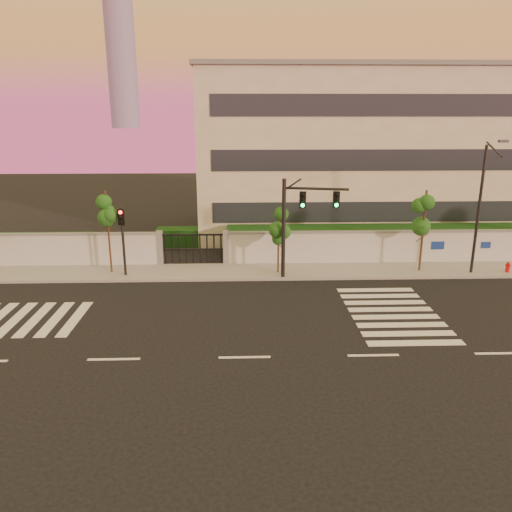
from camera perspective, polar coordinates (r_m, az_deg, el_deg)
The scene contains 14 objects.
ground at distance 19.59m, azimuth -1.32°, elevation -11.52°, with size 120.00×120.00×0.00m, color black.
sidewalk at distance 29.27m, azimuth -1.53°, elevation -1.79°, with size 60.00×3.00×0.15m, color gray.
perimeter_wall at distance 30.42m, azimuth -1.37°, elevation 0.87°, with size 60.00×0.36×2.20m.
hedge_row at distance 33.16m, azimuth 0.43°, elevation 1.72°, with size 41.00×4.25×1.80m.
institutional_building at distance 40.48m, azimuth 11.41°, elevation 11.70°, with size 24.40×12.40×12.25m.
distant_skyscraper at distance 308.90m, azimuth -15.50°, elevation 25.52°, with size 16.00×16.00×118.00m.
road_markings at distance 23.02m, azimuth -5.38°, elevation -7.16°, with size 57.00×7.62×0.02m.
street_tree_c at distance 29.31m, azimuth -16.63°, elevation 4.73°, with size 1.33×1.06×4.93m.
street_tree_d at distance 28.21m, azimuth 2.64°, elevation 3.30°, with size 1.30×1.04×3.83m.
street_tree_e at distance 30.01m, azimuth 18.74°, elevation 4.72°, with size 1.47×1.17×4.86m.
traffic_signal_main at distance 27.35m, azimuth 4.68°, elevation 4.48°, with size 3.56×0.85×5.66m.
traffic_signal_secondary at distance 28.74m, azimuth -15.01°, elevation 2.50°, with size 0.32×0.32×4.06m.
streetlight_east at distance 30.44m, azimuth 24.31°, elevation 5.44°, with size 0.46×1.86×7.73m.
fire_hydrant at distance 32.33m, azimuth 26.82°, elevation -1.26°, with size 0.30×0.28×0.76m.
Camera 1 is at (-0.12, -17.34, 9.11)m, focal length 35.00 mm.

